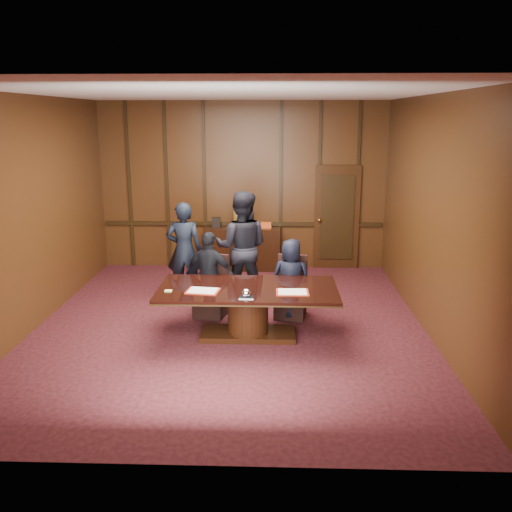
{
  "coord_description": "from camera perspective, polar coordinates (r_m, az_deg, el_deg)",
  "views": [
    {
      "loc": [
        0.68,
        -7.91,
        3.18
      ],
      "look_at": [
        0.39,
        0.33,
        1.05
      ],
      "focal_mm": 38.0,
      "sensor_mm": 36.0,
      "label": 1
    }
  ],
  "objects": [
    {
      "name": "room",
      "position": [
        8.2,
        -2.33,
        4.25
      ],
      "size": [
        7.0,
        7.04,
        3.5
      ],
      "color": "black",
      "rests_on": "ground"
    },
    {
      "name": "sideboard",
      "position": [
        11.51,
        -1.44,
        0.95
      ],
      "size": [
        1.6,
        0.45,
        1.54
      ],
      "color": "black",
      "rests_on": "ground"
    },
    {
      "name": "conference_table",
      "position": [
        7.97,
        -0.85,
        -5.06
      ],
      "size": [
        2.62,
        1.32,
        0.76
      ],
      "color": "black",
      "rests_on": "ground"
    },
    {
      "name": "folder_left",
      "position": [
        7.76,
        -5.61,
        -3.67
      ],
      "size": [
        0.5,
        0.39,
        0.02
      ],
      "rotation": [
        0.0,
        0.0,
        -0.13
      ],
      "color": "#9C220E",
      "rests_on": "conference_table"
    },
    {
      "name": "folder_right",
      "position": [
        7.69,
        3.85,
        -3.81
      ],
      "size": [
        0.46,
        0.34,
        0.02
      ],
      "rotation": [
        0.0,
        0.0,
        0.01
      ],
      "color": "#9C220E",
      "rests_on": "conference_table"
    },
    {
      "name": "inkstand",
      "position": [
        7.45,
        -1.03,
        -4.01
      ],
      "size": [
        0.2,
        0.14,
        0.12
      ],
      "color": "white",
      "rests_on": "conference_table"
    },
    {
      "name": "notepad",
      "position": [
        7.83,
        -9.2,
        -3.63
      ],
      "size": [
        0.1,
        0.07,
        0.01
      ],
      "primitive_type": "cube",
      "rotation": [
        0.0,
        0.0,
        -0.0
      ],
      "color": "#DCD96B",
      "rests_on": "conference_table"
    },
    {
      "name": "chair_left",
      "position": [
        8.92,
        -4.72,
        -4.43
      ],
      "size": [
        0.58,
        0.58,
        0.99
      ],
      "rotation": [
        0.0,
        0.0,
        -0.23
      ],
      "color": "black",
      "rests_on": "ground"
    },
    {
      "name": "chair_right",
      "position": [
        8.87,
        3.67,
        -4.53
      ],
      "size": [
        0.55,
        0.55,
        0.99
      ],
      "rotation": [
        0.0,
        0.0,
        -0.17
      ],
      "color": "black",
      "rests_on": "ground"
    },
    {
      "name": "signatory_left",
      "position": [
        8.72,
        -4.87,
        -2.02
      ],
      "size": [
        0.89,
        0.55,
        1.41
      ],
      "primitive_type": "imported",
      "rotation": [
        0.0,
        0.0,
        2.87
      ],
      "color": "black",
      "rests_on": "ground"
    },
    {
      "name": "signatory_right",
      "position": [
        8.68,
        3.7,
        -2.44
      ],
      "size": [
        0.71,
        0.53,
        1.31
      ],
      "primitive_type": "imported",
      "rotation": [
        0.0,
        0.0,
        2.94
      ],
      "color": "black",
      "rests_on": "ground"
    },
    {
      "name": "witness_left",
      "position": [
        9.7,
        -7.57,
        0.59
      ],
      "size": [
        0.64,
        0.43,
        1.74
      ],
      "primitive_type": "imported",
      "rotation": [
        0.0,
        0.0,
        3.17
      ],
      "color": "black",
      "rests_on": "ground"
    },
    {
      "name": "witness_right",
      "position": [
        9.37,
        -1.52,
        0.92
      ],
      "size": [
        1.01,
        0.82,
        1.96
      ],
      "primitive_type": "imported",
      "rotation": [
        0.0,
        0.0,
        3.06
      ],
      "color": "black",
      "rests_on": "ground"
    }
  ]
}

